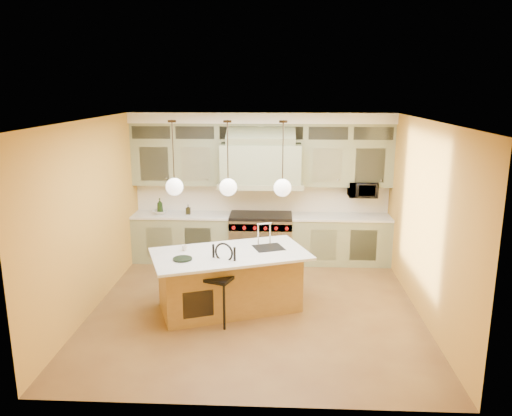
# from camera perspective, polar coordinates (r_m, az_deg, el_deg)

# --- Properties ---
(floor) EXTENTS (5.00, 5.00, 0.00)m
(floor) POSITION_cam_1_polar(r_m,az_deg,el_deg) (7.97, -0.07, -11.27)
(floor) COLOR brown
(floor) RESTS_ON ground
(ceiling) EXTENTS (5.00, 5.00, 0.00)m
(ceiling) POSITION_cam_1_polar(r_m,az_deg,el_deg) (7.24, -0.08, 10.04)
(ceiling) COLOR white
(ceiling) RESTS_ON wall_back
(wall_back) EXTENTS (5.00, 0.00, 5.00)m
(wall_back) POSITION_cam_1_polar(r_m,az_deg,el_deg) (9.91, 0.65, 2.55)
(wall_back) COLOR gold
(wall_back) RESTS_ON ground
(wall_front) EXTENTS (5.00, 0.00, 5.00)m
(wall_front) POSITION_cam_1_polar(r_m,az_deg,el_deg) (5.10, -1.49, -8.28)
(wall_front) COLOR gold
(wall_front) RESTS_ON ground
(wall_left) EXTENTS (0.00, 5.00, 5.00)m
(wall_left) POSITION_cam_1_polar(r_m,az_deg,el_deg) (8.00, -18.27, -0.85)
(wall_left) COLOR gold
(wall_left) RESTS_ON ground
(wall_right) EXTENTS (0.00, 5.00, 5.00)m
(wall_right) POSITION_cam_1_polar(r_m,az_deg,el_deg) (7.77, 18.69, -1.30)
(wall_right) COLOR gold
(wall_right) RESTS_ON ground
(back_cabinetry) EXTENTS (5.00, 0.77, 2.90)m
(back_cabinetry) POSITION_cam_1_polar(r_m,az_deg,el_deg) (9.65, 0.59, 2.12)
(back_cabinetry) COLOR gray
(back_cabinetry) RESTS_ON floor
(range) EXTENTS (1.20, 0.74, 0.96)m
(range) POSITION_cam_1_polar(r_m,az_deg,el_deg) (9.80, 0.56, -3.40)
(range) COLOR silver
(range) RESTS_ON floor
(kitchen_island) EXTENTS (2.59, 1.96, 1.35)m
(kitchen_island) POSITION_cam_1_polar(r_m,az_deg,el_deg) (7.78, -3.02, -8.14)
(kitchen_island) COLOR olive
(kitchen_island) RESTS_ON floor
(counter_stool) EXTENTS (0.53, 0.53, 1.17)m
(counter_stool) POSITION_cam_1_polar(r_m,az_deg,el_deg) (7.28, -4.17, -8.06)
(counter_stool) COLOR black
(counter_stool) RESTS_ON floor
(microwave) EXTENTS (0.54, 0.37, 0.30)m
(microwave) POSITION_cam_1_polar(r_m,az_deg,el_deg) (9.79, 12.09, 2.10)
(microwave) COLOR black
(microwave) RESTS_ON back_cabinetry
(oil_bottle_a) EXTENTS (0.12, 0.12, 0.31)m
(oil_bottle_a) POSITION_cam_1_polar(r_m,az_deg,el_deg) (9.92, -10.92, 0.21)
(oil_bottle_a) COLOR black
(oil_bottle_a) RESTS_ON back_cabinetry
(oil_bottle_b) EXTENTS (0.09, 0.09, 0.19)m
(oil_bottle_b) POSITION_cam_1_polar(r_m,az_deg,el_deg) (9.82, -7.75, -0.17)
(oil_bottle_b) COLOR black
(oil_bottle_b) RESTS_ON back_cabinetry
(fruit_bowl) EXTENTS (0.30, 0.30, 0.07)m
(fruit_bowl) POSITION_cam_1_polar(r_m,az_deg,el_deg) (9.95, -10.89, -0.46)
(fruit_bowl) COLOR silver
(fruit_bowl) RESTS_ON back_cabinetry
(cup) EXTENTS (0.10, 0.10, 0.09)m
(cup) POSITION_cam_1_polar(r_m,az_deg,el_deg) (7.73, -8.19, -4.52)
(cup) COLOR silver
(cup) RESTS_ON kitchen_island
(pendant_left) EXTENTS (0.26, 0.26, 1.11)m
(pendant_left) POSITION_cam_1_polar(r_m,az_deg,el_deg) (7.49, -9.31, 2.63)
(pendant_left) COLOR #2D2319
(pendant_left) RESTS_ON ceiling
(pendant_center) EXTENTS (0.26, 0.26, 1.11)m
(pendant_center) POSITION_cam_1_polar(r_m,az_deg,el_deg) (7.36, -3.20, 2.61)
(pendant_center) COLOR #2D2319
(pendant_center) RESTS_ON ceiling
(pendant_right) EXTENTS (0.26, 0.26, 1.11)m
(pendant_right) POSITION_cam_1_polar(r_m,az_deg,el_deg) (7.32, 3.04, 2.55)
(pendant_right) COLOR #2D2319
(pendant_right) RESTS_ON ceiling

